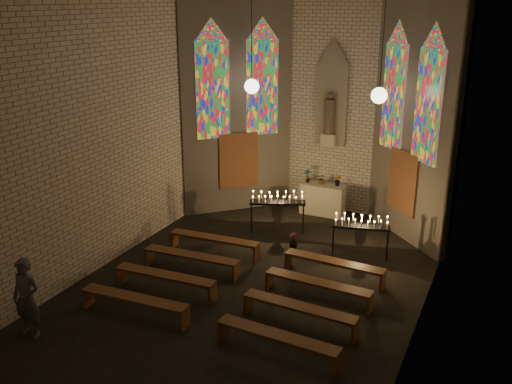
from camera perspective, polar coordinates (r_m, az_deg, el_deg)
floor at (r=14.14m, az=-0.60°, el=-9.45°), size 12.00×12.00×0.00m
room at (r=15.82m, az=4.71°, el=7.95°), size 8.22×12.43×7.00m
altar at (r=18.58m, az=6.71°, el=-0.72°), size 1.40×0.60×1.00m
flower_vase_left at (r=18.51m, az=5.17°, el=1.62°), size 0.27×0.22×0.44m
flower_vase_center at (r=18.42m, az=6.57°, el=1.34°), size 0.36×0.32×0.36m
flower_vase_right at (r=18.30m, az=8.20°, el=1.17°), size 0.21×0.17×0.37m
aisle_flower_pot at (r=16.10m, az=3.75°, el=-4.88°), size 0.33×0.33×0.45m
votive_stand_left at (r=16.84m, az=2.17°, el=-0.76°), size 1.68×0.99×1.21m
votive_stand_right at (r=15.52m, az=10.48°, el=-3.13°), size 1.59×0.74×1.13m
pew_left_0 at (r=15.71m, az=-4.21°, el=-4.83°), size 2.59×0.49×0.49m
pew_right_0 at (r=14.48m, az=7.81°, el=-7.14°), size 2.59×0.49×0.49m
pew_left_1 at (r=14.77m, az=-6.49°, el=-6.52°), size 2.59×0.49×0.49m
pew_right_1 at (r=13.46m, az=6.23°, el=-9.21°), size 2.59×0.49×0.49m
pew_left_2 at (r=13.88m, az=-9.09°, el=-8.43°), size 2.59×0.49×0.49m
pew_right_2 at (r=12.47m, az=4.37°, el=-11.61°), size 2.59×0.49×0.49m
pew_left_3 at (r=13.03m, az=-12.07°, el=-10.56°), size 2.59×0.49×0.49m
pew_right_3 at (r=11.52m, az=2.16°, el=-14.40°), size 2.59×0.49×0.49m
visitor at (r=12.79m, az=-21.95°, el=-9.83°), size 0.68×0.48×1.74m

